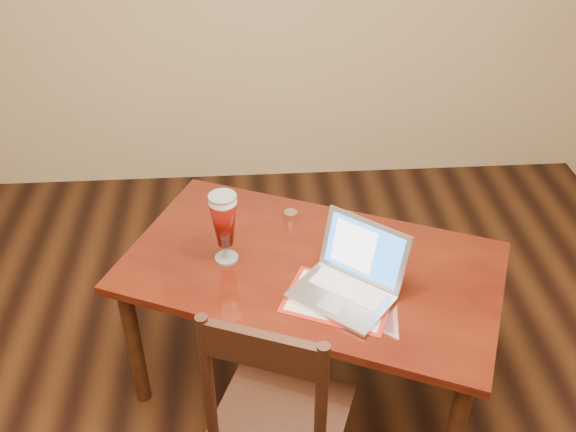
{
  "coord_description": "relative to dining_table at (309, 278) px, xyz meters",
  "views": [
    {
      "loc": [
        -0.06,
        -1.39,
        2.38
      ],
      "look_at": [
        0.08,
        0.65,
        0.94
      ],
      "focal_mm": 40.0,
      "sensor_mm": 36.0,
      "label": 1
    }
  ],
  "objects": [
    {
      "name": "room_shell",
      "position": [
        -0.17,
        -0.62,
        1.12
      ],
      "size": [
        4.51,
        5.01,
        2.71
      ],
      "color": "tan",
      "rests_on": "ground"
    },
    {
      "name": "dining_chair",
      "position": [
        -0.16,
        -0.59,
        -0.14
      ],
      "size": [
        0.58,
        0.57,
        1.07
      ],
      "rotation": [
        0.0,
        0.0,
        -0.38
      ],
      "color": "black",
      "rests_on": "ground"
    },
    {
      "name": "dining_table",
      "position": [
        0.0,
        0.0,
        0.0
      ],
      "size": [
        1.73,
        1.39,
        1.02
      ],
      "rotation": [
        0.0,
        0.0,
        -0.42
      ],
      "color": "#51180A",
      "rests_on": "ground"
    }
  ]
}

